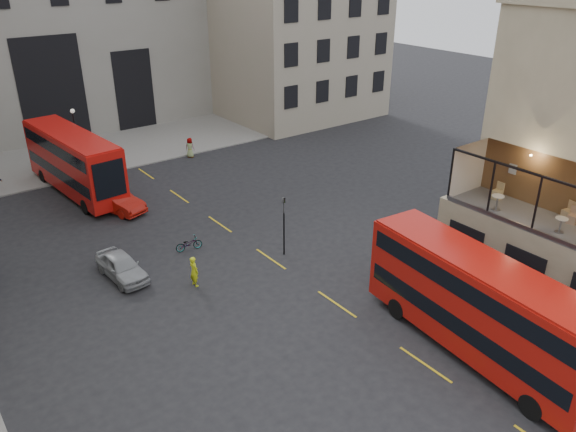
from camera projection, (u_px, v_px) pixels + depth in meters
ground at (453, 348)px, 26.38m from camera, size 140.00×140.00×0.00m
host_frontage at (539, 264)px, 28.96m from camera, size 3.00×11.00×4.50m
cafe_floor at (548, 224)px, 27.97m from camera, size 3.00×10.00×0.10m
gateway at (29, 37)px, 54.26m from camera, size 35.00×10.60×18.00m
building_right at (285, 16)px, 61.66m from camera, size 16.60×18.60×20.00m
pavement_far at (67, 157)px, 50.50m from camera, size 40.00×12.00×0.12m
traffic_light_near at (284, 219)px, 33.45m from camera, size 0.16×0.20×3.80m
street_lamp_b at (78, 144)px, 46.61m from camera, size 0.36×0.36×5.33m
bus_near at (479, 303)px, 25.08m from camera, size 3.80×12.01×4.71m
bus_far at (73, 160)px, 42.20m from camera, size 3.74×12.12×4.76m
car_a at (122, 266)px, 31.77m from camera, size 1.96×4.27×1.42m
car_b at (116, 201)px, 39.93m from camera, size 3.14×5.03×1.56m
bicycle at (189, 244)px, 34.80m from camera, size 1.75×0.88×0.88m
cyclist at (194, 271)px, 30.92m from camera, size 0.48×0.69×1.80m
pedestrian_c at (86, 152)px, 49.59m from camera, size 0.97×0.72×1.53m
pedestrian_d at (190, 148)px, 50.38m from camera, size 0.98×1.04×1.79m
cafe_table_mid at (561, 223)px, 26.87m from camera, size 0.59×0.59×0.74m
cafe_table_far at (497, 200)px, 29.20m from camera, size 0.64×0.64×0.80m
cafe_chair_b at (572, 219)px, 27.83m from camera, size 0.49×0.49×0.87m
cafe_chair_c at (568, 214)px, 28.22m from camera, size 0.56×0.56×0.97m
cafe_chair_d at (497, 194)px, 30.58m from camera, size 0.48×0.48×0.94m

